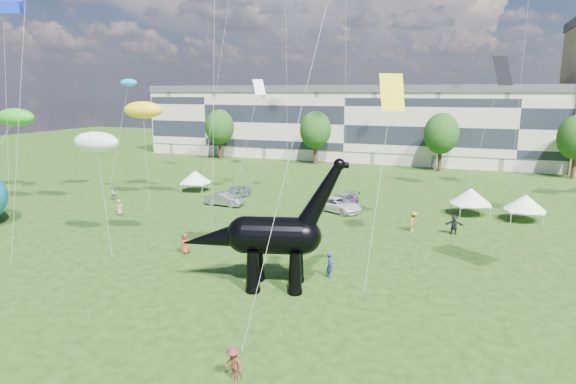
% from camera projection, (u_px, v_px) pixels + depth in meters
% --- Properties ---
extents(ground, '(220.00, 220.00, 0.00)m').
position_uv_depth(ground, '(236.00, 301.00, 28.27)').
color(ground, '#16330C').
rests_on(ground, ground).
extents(terrace_row, '(78.00, 11.00, 12.00)m').
position_uv_depth(terrace_row, '(352.00, 126.00, 86.53)').
color(terrace_row, beige).
rests_on(terrace_row, ground).
extents(tree_far_left, '(5.20, 5.20, 9.44)m').
position_uv_depth(tree_far_left, '(219.00, 124.00, 85.89)').
color(tree_far_left, '#382314').
rests_on(tree_far_left, ground).
extents(tree_mid_left, '(5.20, 5.20, 9.44)m').
position_uv_depth(tree_mid_left, '(315.00, 127.00, 79.63)').
color(tree_mid_left, '#382314').
rests_on(tree_mid_left, ground).
extents(tree_mid_right, '(5.20, 5.20, 9.44)m').
position_uv_depth(tree_mid_right, '(442.00, 130.00, 72.67)').
color(tree_mid_right, '#382314').
rests_on(tree_mid_right, ground).
extents(dinosaur_sculpture, '(10.41, 4.26, 8.53)m').
position_uv_depth(dinosaur_sculpture, '(268.00, 237.00, 29.74)').
color(dinosaur_sculpture, black).
rests_on(dinosaur_sculpture, ground).
extents(car_silver, '(2.35, 4.39, 1.42)m').
position_uv_depth(car_silver, '(236.00, 192.00, 55.40)').
color(car_silver, '#B2B2B6').
rests_on(car_silver, ground).
extents(car_grey, '(4.27, 1.68, 1.38)m').
position_uv_depth(car_grey, '(224.00, 199.00, 51.67)').
color(car_grey, slate).
rests_on(car_grey, ground).
extents(car_white, '(5.74, 4.39, 1.45)m').
position_uv_depth(car_white, '(338.00, 205.00, 49.04)').
color(car_white, silver).
rests_on(car_white, ground).
extents(car_dark, '(3.50, 5.37, 1.45)m').
position_uv_depth(car_dark, '(341.00, 201.00, 50.57)').
color(car_dark, '#595960').
rests_on(car_dark, ground).
extents(gazebo_near, '(4.05, 4.05, 2.59)m').
position_uv_depth(gazebo_near, '(525.00, 203.00, 45.22)').
color(gazebo_near, white).
rests_on(gazebo_near, ground).
extents(gazebo_far, '(5.02, 5.02, 2.73)m').
position_uv_depth(gazebo_far, '(471.00, 196.00, 47.48)').
color(gazebo_far, white).
rests_on(gazebo_far, ground).
extents(gazebo_left, '(4.28, 4.28, 2.59)m').
position_uv_depth(gazebo_left, '(195.00, 177.00, 58.80)').
color(gazebo_left, white).
rests_on(gazebo_left, ground).
extents(visitors, '(49.76, 42.23, 1.84)m').
position_uv_depth(visitors, '(310.00, 219.00, 43.09)').
color(visitors, '#31737C').
rests_on(visitors, ground).
extents(kites, '(68.13, 44.62, 28.73)m').
position_uv_depth(kites, '(178.00, 78.00, 42.55)').
color(kites, '#F25210').
rests_on(kites, ground).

